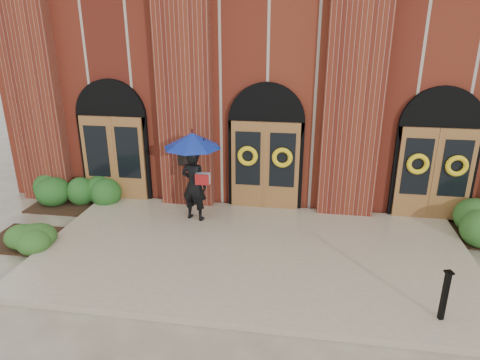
# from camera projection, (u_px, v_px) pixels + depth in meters

# --- Properties ---
(ground) EXTENTS (90.00, 90.00, 0.00)m
(ground) POSITION_uv_depth(u_px,v_px,m) (252.00, 259.00, 9.95)
(ground) COLOR tan
(ground) RESTS_ON ground
(landing) EXTENTS (10.00, 5.30, 0.15)m
(landing) POSITION_uv_depth(u_px,v_px,m) (252.00, 253.00, 10.06)
(landing) COLOR tan
(landing) RESTS_ON ground
(church_building) EXTENTS (16.20, 12.53, 7.00)m
(church_building) POSITION_uv_depth(u_px,v_px,m) (282.00, 68.00, 16.88)
(church_building) COLOR maroon
(church_building) RESTS_ON ground
(man_with_umbrella) EXTENTS (1.82, 1.82, 2.39)m
(man_with_umbrella) POSITION_uv_depth(u_px,v_px,m) (193.00, 160.00, 11.08)
(man_with_umbrella) COLOR black
(man_with_umbrella) RESTS_ON landing
(metal_post) EXTENTS (0.16, 0.16, 0.98)m
(metal_post) POSITION_uv_depth(u_px,v_px,m) (445.00, 294.00, 7.52)
(metal_post) COLOR black
(metal_post) RESTS_ON landing
(hedge_wall_left) EXTENTS (3.11, 1.25, 0.80)m
(hedge_wall_left) POSITION_uv_depth(u_px,v_px,m) (88.00, 194.00, 12.63)
(hedge_wall_left) COLOR #1F4D19
(hedge_wall_left) RESTS_ON ground
(hedge_front_left) EXTENTS (1.52, 1.30, 0.54)m
(hedge_front_left) POSITION_uv_depth(u_px,v_px,m) (23.00, 230.00, 10.73)
(hedge_front_left) COLOR #27501B
(hedge_front_left) RESTS_ON ground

